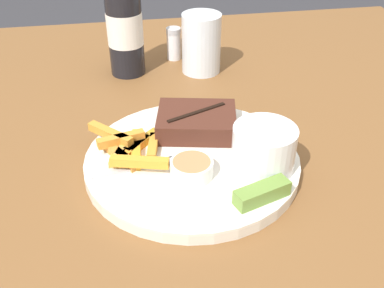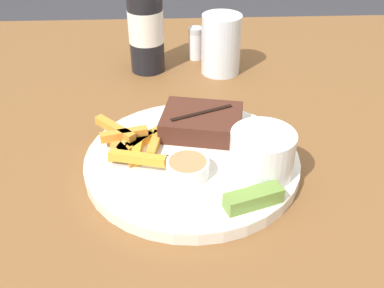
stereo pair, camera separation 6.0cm
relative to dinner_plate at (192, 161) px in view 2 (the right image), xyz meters
name	(u,v)px [view 2 (the right image)]	position (x,y,z in m)	size (l,w,h in m)	color
dining_table	(192,206)	(0.00, 0.00, -0.08)	(1.24, 1.22, 0.75)	brown
dinner_plate	(192,161)	(0.00, 0.00, 0.00)	(0.29, 0.29, 0.02)	silver
steak_portion	(202,122)	(0.02, 0.06, 0.02)	(0.13, 0.11, 0.03)	#472319
fries_pile	(132,143)	(-0.08, 0.02, 0.02)	(0.11, 0.12, 0.02)	orange
coleslaw_cup	(262,151)	(0.09, -0.04, 0.04)	(0.08, 0.08, 0.06)	white
dipping_sauce_cup	(188,167)	(-0.01, -0.04, 0.02)	(0.06, 0.06, 0.02)	silver
pickle_spear	(253,198)	(0.07, -0.10, 0.02)	(0.07, 0.04, 0.02)	olive
fork_utensil	(136,162)	(-0.08, -0.01, 0.01)	(0.13, 0.03, 0.00)	#B7B7BC
beer_bottle	(146,24)	(-0.07, 0.32, 0.08)	(0.07, 0.07, 0.26)	black
drinking_glass	(221,44)	(0.07, 0.30, 0.05)	(0.07, 0.07, 0.11)	silver
salt_shaker	(196,43)	(0.03, 0.37, 0.02)	(0.03, 0.03, 0.07)	white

